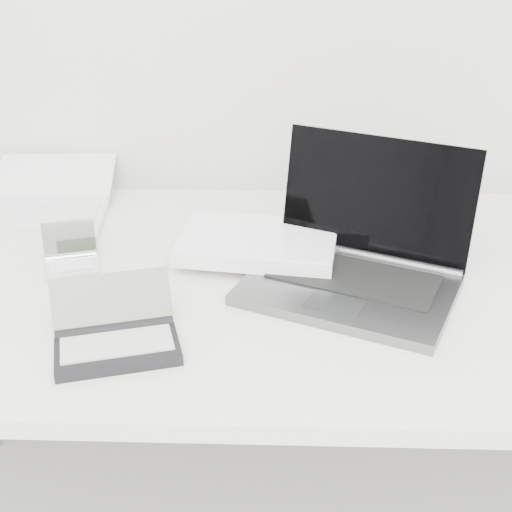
{
  "coord_description": "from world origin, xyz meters",
  "views": [
    {
      "loc": [
        0.0,
        0.44,
        1.34
      ],
      "look_at": [
        -0.03,
        1.51,
        0.79
      ],
      "focal_mm": 50.0,
      "sensor_mm": 36.0,
      "label": 1
    }
  ],
  "objects_px": {
    "palmtop_charcoal": "(116,337)",
    "desk": "(273,298)",
    "laptop_large": "(315,254)",
    "netbook_open_white": "(44,208)"
  },
  "relations": [
    {
      "from": "palmtop_charcoal",
      "to": "desk",
      "type": "bearing_deg",
      "value": 29.08
    },
    {
      "from": "laptop_large",
      "to": "netbook_open_white",
      "type": "bearing_deg",
      "value": -179.01
    },
    {
      "from": "laptop_large",
      "to": "palmtop_charcoal",
      "type": "bearing_deg",
      "value": -117.88
    },
    {
      "from": "desk",
      "to": "laptop_large",
      "type": "relative_size",
      "value": 3.01
    },
    {
      "from": "palmtop_charcoal",
      "to": "netbook_open_white",
      "type": "bearing_deg",
      "value": 102.09
    },
    {
      "from": "netbook_open_white",
      "to": "palmtop_charcoal",
      "type": "bearing_deg",
      "value": -66.25
    },
    {
      "from": "netbook_open_white",
      "to": "palmtop_charcoal",
      "type": "xyz_separation_m",
      "value": [
        0.25,
        -0.47,
        0.0
      ]
    },
    {
      "from": "palmtop_charcoal",
      "to": "laptop_large",
      "type": "bearing_deg",
      "value": 23.14
    },
    {
      "from": "laptop_large",
      "to": "netbook_open_white",
      "type": "xyz_separation_m",
      "value": [
        -0.55,
        0.23,
        -0.02
      ]
    },
    {
      "from": "laptop_large",
      "to": "netbook_open_white",
      "type": "distance_m",
      "value": 0.6
    }
  ]
}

